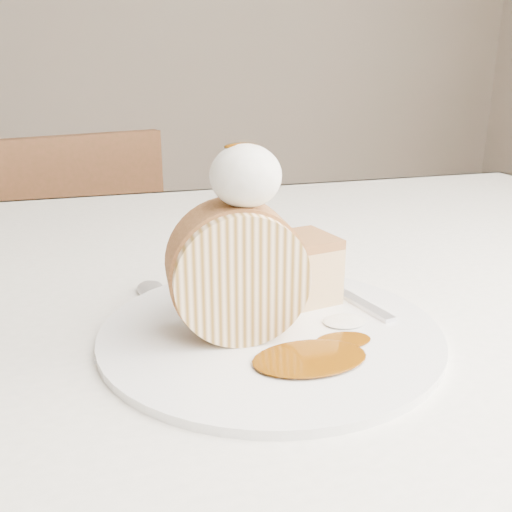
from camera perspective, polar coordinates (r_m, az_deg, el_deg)
name	(u,v)px	position (r m, az deg, el deg)	size (l,w,h in m)	color
table	(253,336)	(0.70, -0.34, -8.05)	(1.40, 0.90, 0.75)	silver
chair_far	(74,280)	(1.46, -17.73, -2.28)	(0.49, 0.49, 0.83)	brown
plate	(270,332)	(0.50, 1.44, -7.57)	(0.29, 0.29, 0.01)	white
roulade_slice	(237,272)	(0.47, -1.89, -1.59)	(0.11, 0.11, 0.06)	#FFDFB1
cake_chunk	(298,273)	(0.55, 4.22, -1.69)	(0.07, 0.06, 0.05)	#A5683E
whipped_cream	(246,176)	(0.45, -1.04, 8.00)	(0.06, 0.06, 0.05)	white
caramel_drizzle	(242,138)	(0.45, -1.43, 11.67)	(0.03, 0.02, 0.01)	#643304
caramel_pool	(310,358)	(0.45, 5.39, -10.10)	(0.09, 0.06, 0.00)	#643304
fork	(349,296)	(0.56, 9.24, -4.00)	(0.02, 0.17, 0.00)	silver
spoon	(126,326)	(0.53, -12.85, -6.85)	(0.02, 0.16, 0.00)	silver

